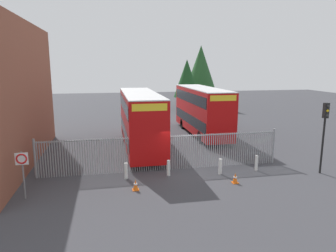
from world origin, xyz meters
name	(u,v)px	position (x,y,z in m)	size (l,w,h in m)	color
ground_plane	(159,140)	(0.00, 8.00, 0.00)	(100.00, 100.00, 0.00)	#3D3D42
palisade_fence	(163,152)	(-1.11, 0.00, 1.18)	(15.12, 0.14, 2.35)	gray
double_decker_bus_near_gate	(140,119)	(-1.93, 5.23, 2.42)	(2.54, 10.81, 4.42)	#B70C0C
double_decker_bus_behind_fence_left	(202,109)	(4.32, 9.43, 2.42)	(2.54, 10.81, 4.42)	#B70C0C
bollard_near_left	(126,171)	(-3.47, -1.11, 0.47)	(0.20, 0.20, 0.95)	silver
bollard_center_front	(169,168)	(-0.97, -1.09, 0.47)	(0.20, 0.20, 0.95)	silver
bollard_near_right	(220,166)	(2.14, -1.40, 0.47)	(0.20, 0.20, 0.95)	silver
bollard_far_right	(256,163)	(4.60, -1.19, 0.47)	(0.20, 0.20, 0.95)	silver
traffic_cone_by_gate	(136,185)	(-3.09, -2.88, 0.29)	(0.34, 0.34, 0.59)	orange
traffic_cone_mid_forecourt	(235,178)	(2.44, -2.95, 0.29)	(0.34, 0.34, 0.59)	orange
speed_limit_sign_post	(22,164)	(-8.51, -2.91, 1.78)	(0.60, 0.14, 2.40)	slate
traffic_light_kerbside	(325,125)	(8.18, -2.42, 2.99)	(0.28, 0.33, 4.30)	black
tree_tall_back	(201,70)	(10.42, 29.83, 5.76)	(5.39, 5.39, 9.62)	#4C3823
tree_short_side	(187,78)	(6.91, 25.04, 4.66)	(3.75, 3.75, 7.35)	#4C3823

